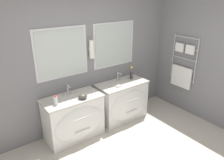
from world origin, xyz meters
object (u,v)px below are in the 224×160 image
(toiletry_bottle, at_px, (56,101))
(vanity_right, at_px, (123,100))
(amenity_bowl, at_px, (83,96))
(flower_vase, at_px, (131,74))
(vanity_left, at_px, (74,118))

(toiletry_bottle, bearing_deg, vanity_right, 2.13)
(vanity_right, relative_size, amenity_bowl, 6.65)
(amenity_bowl, bearing_deg, flower_vase, 8.83)
(amenity_bowl, distance_m, flower_vase, 1.26)
(toiletry_bottle, height_order, flower_vase, flower_vase)
(toiletry_bottle, bearing_deg, flower_vase, 4.54)
(vanity_left, height_order, toiletry_bottle, toiletry_bottle)
(vanity_left, relative_size, vanity_right, 1.00)
(vanity_right, xyz_separation_m, amenity_bowl, (-0.96, -0.11, 0.42))
(vanity_left, distance_m, flower_vase, 1.45)
(toiletry_bottle, bearing_deg, amenity_bowl, -7.47)
(vanity_right, distance_m, amenity_bowl, 1.05)
(vanity_right, bearing_deg, amenity_bowl, -173.41)
(vanity_right, xyz_separation_m, flower_vase, (0.28, 0.08, 0.49))
(flower_vase, bearing_deg, vanity_right, -163.74)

